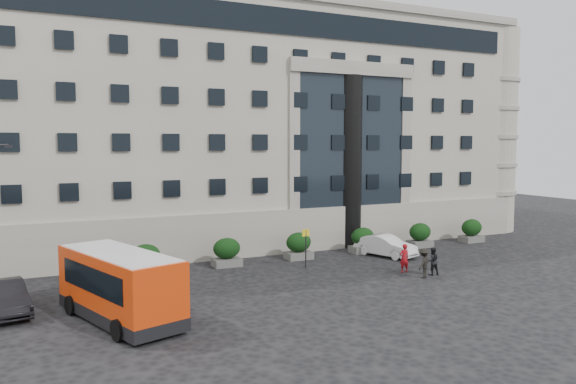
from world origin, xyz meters
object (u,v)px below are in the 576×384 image
at_px(hedge_b, 227,252).
at_px(white_taxi, 386,246).
at_px(hedge_d, 363,240).
at_px(bus_stop_sign, 306,242).
at_px(hedge_f, 472,230).
at_px(pedestrian_c, 424,263).
at_px(hedge_c, 299,246).
at_px(hedge_a, 145,259).
at_px(pedestrian_a, 404,258).
at_px(pedestrian_b, 432,261).
at_px(parked_car_b, 5,298).
at_px(hedge_e, 420,235).
at_px(minibus, 120,283).

distance_m(hedge_b, white_taxi, 11.30).
xyz_separation_m(hedge_d, bus_stop_sign, (-6.10, -2.80, 0.80)).
xyz_separation_m(hedge_f, pedestrian_c, (-11.35, -8.01, -0.04)).
relative_size(hedge_f, white_taxi, 0.41).
xyz_separation_m(hedge_c, hedge_d, (5.20, 0.00, 0.00)).
bearing_deg(hedge_a, bus_stop_sign, -16.42).
bearing_deg(pedestrian_a, bus_stop_sign, -32.25).
bearing_deg(white_taxi, pedestrian_b, -117.54).
distance_m(parked_car_b, pedestrian_c, 22.33).
height_order(hedge_e, bus_stop_sign, bus_stop_sign).
xyz_separation_m(minibus, pedestrian_a, (17.33, 2.19, -0.83)).
xyz_separation_m(hedge_a, hedge_e, (20.80, 0.00, 0.00)).
bearing_deg(pedestrian_c, hedge_f, -173.92).
height_order(bus_stop_sign, minibus, minibus).
distance_m(hedge_e, pedestrian_b, 9.26).
height_order(hedge_e, parked_car_b, hedge_e).
relative_size(hedge_b, hedge_d, 1.00).
bearing_deg(hedge_d, hedge_c, 180.00).
distance_m(hedge_e, pedestrian_a, 8.96).
bearing_deg(hedge_b, parked_car_b, -157.72).
distance_m(bus_stop_sign, minibus, 13.62).
bearing_deg(hedge_f, parked_car_b, -171.17).
bearing_deg(hedge_a, hedge_e, 0.00).
relative_size(hedge_c, pedestrian_c, 1.04).
xyz_separation_m(hedge_d, pedestrian_a, (-1.12, -6.36, -0.04)).
height_order(hedge_e, minibus, minibus).
bearing_deg(hedge_d, hedge_b, 180.00).
xyz_separation_m(hedge_d, pedestrian_c, (-0.95, -8.01, -0.04)).
bearing_deg(bus_stop_sign, hedge_b, 146.93).
height_order(hedge_b, bus_stop_sign, bus_stop_sign).
height_order(hedge_a, hedge_e, same).
bearing_deg(hedge_c, pedestrian_a, -57.28).
bearing_deg(minibus, parked_car_b, 126.91).
distance_m(hedge_a, pedestrian_c, 16.70).
bearing_deg(hedge_a, pedestrian_a, -23.70).
bearing_deg(hedge_c, hedge_a, 180.00).
relative_size(parked_car_b, pedestrian_a, 2.64).
bearing_deg(bus_stop_sign, parked_car_b, -171.95).
bearing_deg(pedestrian_b, hedge_a, -14.88).
distance_m(parked_car_b, pedestrian_b, 23.22).
xyz_separation_m(parked_car_b, white_taxi, (23.86, 3.42, -0.03)).
xyz_separation_m(white_taxi, pedestrian_a, (-1.87, -4.57, 0.14)).
distance_m(hedge_e, pedestrian_c, 10.10).
bearing_deg(hedge_d, hedge_e, 0.00).
bearing_deg(hedge_c, bus_stop_sign, -107.82).
bearing_deg(hedge_b, hedge_f, 0.00).
relative_size(hedge_a, white_taxi, 0.41).
bearing_deg(hedge_a, pedestrian_b, -26.14).
relative_size(hedge_a, pedestrian_a, 1.04).
bearing_deg(bus_stop_sign, minibus, -155.02).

